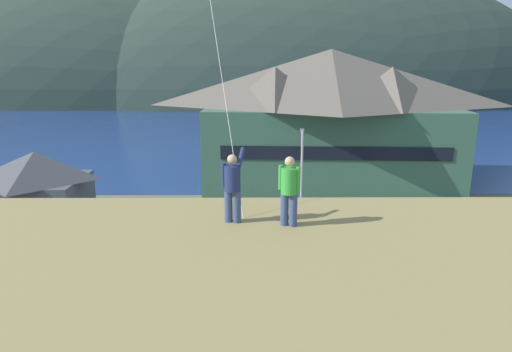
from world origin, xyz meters
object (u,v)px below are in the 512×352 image
Objects in this scene: parked_car_lone_by_shed at (400,232)px; moored_boat_wharfside at (237,151)px; parked_car_mid_row_center at (485,271)px; person_companion at (289,189)px; parked_car_back_row_left at (195,288)px; storage_shed_near_lot at (39,193)px; storage_shed_waterside at (267,160)px; parked_car_mid_row_far at (308,234)px; parked_car_corner_spot at (193,229)px; harbor_lodge at (330,114)px; parked_car_front_row_silver at (350,268)px; moored_boat_outer_mooring at (297,149)px; wharf_dock at (267,152)px; person_kite_flyer at (232,186)px; parking_light_pole at (302,171)px.

moored_boat_wharfside is at bearing 112.04° from parked_car_lone_by_shed.
person_companion is (-10.58, -9.96, 7.07)m from parked_car_mid_row_center.
moored_boat_wharfside is 33.77m from parked_car_back_row_left.
person_companion is (3.53, -8.28, 7.07)m from parked_car_back_row_left.
parked_car_back_row_left is at bearing -91.23° from moored_boat_wharfside.
moored_boat_wharfside is 4.52× the size of person_companion.
storage_shed_near_lot is 1.40× the size of parked_car_mid_row_center.
parked_car_back_row_left is at bearing 113.07° from person_companion.
parked_car_mid_row_center is at bearing -63.14° from storage_shed_waterside.
parked_car_mid_row_far is (2.02, -15.19, -1.23)m from storage_shed_waterside.
storage_shed_near_lot reaches higher than parked_car_corner_spot.
harbor_lodge reaches higher than parked_car_back_row_left.
person_companion is (14.53, -17.28, 5.21)m from storage_shed_near_lot.
parked_car_corner_spot is at bearing 147.81° from parked_car_front_row_silver.
storage_shed_waterside reaches higher than parked_car_lone_by_shed.
parked_car_corner_spot is at bearing 177.89° from parked_car_lone_by_shed.
person_companion is at bearing -73.65° from parked_car_corner_spot.
moored_boat_outer_mooring is 1.91× the size of parked_car_back_row_left.
parked_car_lone_by_shed is 12.67m from parked_car_corner_spot.
moored_boat_wharfside is 7.42m from moored_boat_outer_mooring.
parked_car_corner_spot is (-1.08, 7.42, 0.00)m from parked_car_back_row_left.
wharf_dock is 1.69× the size of moored_boat_wharfside.
parked_car_corner_spot is (-12.66, 0.47, 0.00)m from parked_car_lone_by_shed.
parked_car_lone_by_shed is at bearing 30.99° from parked_car_back_row_left.
parked_car_lone_by_shed is at bearing -5.17° from storage_shed_near_lot.
parked_car_lone_by_shed is at bearing 62.13° from person_companion.
wharf_dock is at bearing 95.43° from parked_car_front_row_silver.
person_companion is (-4.45, -43.62, 7.41)m from moored_boat_outer_mooring.
storage_shed_waterside reaches higher than moored_boat_outer_mooring.
parked_car_lone_by_shed is 18.62m from person_companion.
parked_car_lone_by_shed is 2.34× the size of person_kite_flyer.
parked_car_front_row_silver is (7.47, 2.04, 0.00)m from parked_car_back_row_left.
parked_car_mid_row_center is 2.45× the size of person_companion.
parked_car_back_row_left is 0.66× the size of parking_light_pole.
parked_car_front_row_silver is at bearing -95.83° from harbor_lodge.
harbor_lodge is 24.59m from storage_shed_near_lot.
parked_car_lone_by_shed is 7.48m from parking_light_pole.
moored_boat_wharfside is at bearing -156.26° from wharf_dock.
parking_light_pole is (1.61, -24.42, 3.58)m from wharf_dock.
parked_car_lone_by_shed is (22.59, -2.05, -1.86)m from storage_shed_near_lot.
parked_car_mid_row_center is at bearing -64.41° from parked_car_lone_by_shed.
person_kite_flyer is (-1.75, -29.87, 5.85)m from storage_shed_waterside.
person_kite_flyer is (-5.84, -43.36, 7.42)m from moored_boat_outer_mooring.
parked_car_back_row_left is at bearing -100.08° from storage_shed_waterside.
parked_car_corner_spot is (9.93, -1.58, -1.86)m from storage_shed_near_lot.
parked_car_mid_row_far is at bearing 75.58° from person_kite_flyer.
person_companion is at bearing -90.69° from storage_shed_waterside.
parked_car_back_row_left and parked_car_mid_row_far have the same top height.
storage_shed_waterside is at bearing 117.30° from parked_car_lone_by_shed.
parked_car_mid_row_center is 1.00× the size of parked_car_front_row_silver.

